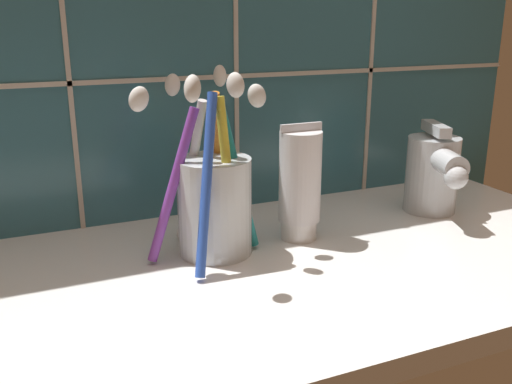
% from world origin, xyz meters
% --- Properties ---
extents(sink_counter, '(0.72, 0.35, 0.02)m').
position_xyz_m(sink_counter, '(0.00, 0.00, 0.01)').
color(sink_counter, white).
rests_on(sink_counter, ground).
extents(tile_wall_backsplash, '(0.82, 0.02, 0.46)m').
position_xyz_m(tile_wall_backsplash, '(0.00, 0.18, 0.23)').
color(tile_wall_backsplash, '#336B7F').
rests_on(tile_wall_backsplash, ground).
extents(toothbrush_cup, '(0.13, 0.13, 0.18)m').
position_xyz_m(toothbrush_cup, '(-0.05, 0.05, 0.08)').
color(toothbrush_cup, silver).
rests_on(toothbrush_cup, sink_counter).
extents(toothpaste_tube, '(0.04, 0.04, 0.12)m').
position_xyz_m(toothpaste_tube, '(0.04, 0.05, 0.08)').
color(toothpaste_tube, white).
rests_on(toothpaste_tube, sink_counter).
extents(sink_faucet, '(0.07, 0.11, 0.10)m').
position_xyz_m(sink_faucet, '(0.22, 0.06, 0.07)').
color(sink_faucet, silver).
rests_on(sink_faucet, sink_counter).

